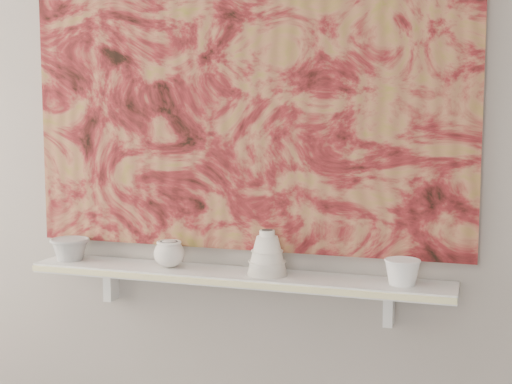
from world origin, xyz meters
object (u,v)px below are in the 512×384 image
at_px(painting, 242,83).
at_px(cup_cream, 169,254).
at_px(shelf, 235,277).
at_px(bowl_grey, 70,249).
at_px(bell_vessel, 267,252).
at_px(bowl_white, 402,272).

bearing_deg(painting, cup_cream, -160.85).
bearing_deg(cup_cream, shelf, 0.00).
bearing_deg(painting, bowl_grey, -172.50).
bearing_deg(cup_cream, bell_vessel, 0.00).
distance_m(shelf, bowl_grey, 0.61).
bearing_deg(bowl_grey, shelf, 0.00).
relative_size(bowl_grey, bowl_white, 1.26).
xyz_separation_m(bowl_grey, cup_cream, (0.38, 0.00, 0.01)).
xyz_separation_m(cup_cream, bowl_white, (0.77, 0.00, -0.01)).
xyz_separation_m(painting, bowl_white, (0.54, -0.08, -0.57)).
xyz_separation_m(painting, bell_vessel, (0.11, -0.08, -0.54)).
xyz_separation_m(bell_vessel, bowl_white, (0.43, 0.00, -0.03)).
height_order(painting, bell_vessel, painting).
distance_m(painting, bell_vessel, 0.55).
height_order(shelf, bowl_white, bowl_white).
xyz_separation_m(shelf, bowl_grey, (-0.61, 0.00, 0.05)).
bearing_deg(painting, bowl_white, -8.55).
xyz_separation_m(bowl_grey, bowl_white, (1.15, 0.00, -0.00)).
distance_m(bowl_grey, bowl_white, 1.15).
distance_m(shelf, bowl_white, 0.54).
relative_size(painting, bell_vessel, 10.40).
height_order(painting, cup_cream, painting).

